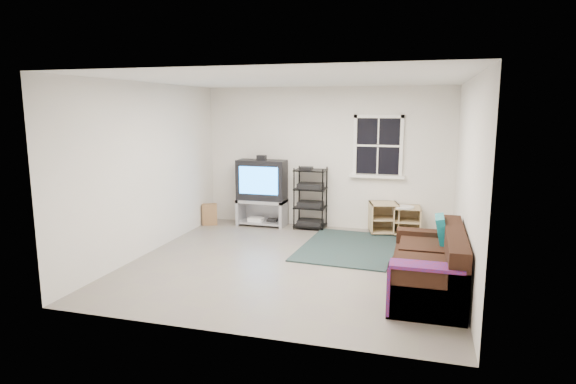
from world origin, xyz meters
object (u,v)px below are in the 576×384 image
(av_rack, at_px, (310,202))
(side_table_left, at_px, (383,217))
(tv_unit, at_px, (262,187))
(side_table_right, at_px, (406,218))
(sofa, at_px, (431,269))

(av_rack, xyz_separation_m, side_table_left, (1.33, 0.01, -0.20))
(tv_unit, relative_size, side_table_right, 2.51)
(tv_unit, xyz_separation_m, side_table_right, (2.68, 0.02, -0.44))
(av_rack, bearing_deg, tv_unit, -178.54)
(av_rack, height_order, side_table_left, av_rack)
(side_table_left, distance_m, side_table_right, 0.41)
(av_rack, bearing_deg, sofa, -51.57)
(av_rack, bearing_deg, side_table_right, -0.04)
(tv_unit, distance_m, side_table_left, 2.31)
(side_table_right, distance_m, sofa, 2.71)
(tv_unit, xyz_separation_m, side_table_left, (2.27, 0.03, -0.44))
(sofa, bearing_deg, tv_unit, 139.07)
(side_table_left, relative_size, side_table_right, 1.08)
(av_rack, xyz_separation_m, sofa, (2.13, -2.69, -0.20))
(av_rack, xyz_separation_m, side_table_right, (1.74, -0.00, -0.20))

